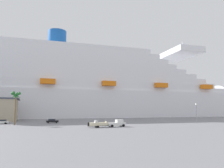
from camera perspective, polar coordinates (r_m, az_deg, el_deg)
ground_plane at (r=106.37m, az=-3.16°, el=-9.42°), size 600.00×600.00×0.00m
cruise_ship at (r=143.80m, az=-3.69°, el=-1.45°), size 236.00×36.98×61.55m
pickup_truck at (r=67.68m, az=1.31°, el=-10.23°), size 5.77×2.71×2.20m
small_boat_on_trailer at (r=65.58m, az=-3.20°, el=-10.41°), size 7.52×2.35×2.15m
palm_tree at (r=81.38m, az=-23.80°, el=-3.19°), size 3.47×3.42×11.35m
street_lamp at (r=89.73m, az=21.20°, el=-6.41°), size 0.56×0.56×7.44m
parked_car_black_coupe at (r=88.21m, az=-15.35°, el=-9.26°), size 4.61×2.12×1.58m
parked_car_white_van at (r=89.04m, az=-26.86°, el=-8.77°), size 4.86×2.34×1.58m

